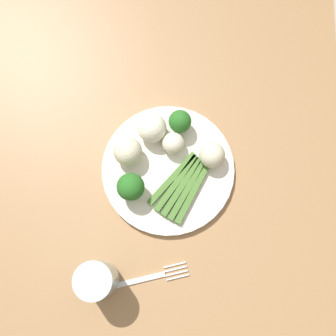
# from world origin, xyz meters

# --- Properties ---
(ground_plane) EXTENTS (6.00, 6.00, 0.02)m
(ground_plane) POSITION_xyz_m (0.00, 0.00, -0.01)
(ground_plane) COLOR #B7A88E
(dining_table) EXTENTS (1.13, 0.81, 0.76)m
(dining_table) POSITION_xyz_m (0.00, 0.00, 0.63)
(dining_table) COLOR #9E754C
(dining_table) RESTS_ON ground_plane
(plate) EXTENTS (0.27, 0.27, 0.01)m
(plate) POSITION_xyz_m (-0.08, 0.04, 0.76)
(plate) COLOR silver
(plate) RESTS_ON dining_table
(asparagus_bundle) EXTENTS (0.15, 0.12, 0.01)m
(asparagus_bundle) POSITION_xyz_m (-0.04, 0.07, 0.78)
(asparagus_bundle) COLOR #47752D
(asparagus_bundle) RESTS_ON plate
(broccoli_front_left) EXTENTS (0.05, 0.05, 0.06)m
(broccoli_front_left) POSITION_xyz_m (-0.17, 0.06, 0.80)
(broccoli_front_left) COLOR #568E33
(broccoli_front_left) RESTS_ON plate
(broccoli_right) EXTENTS (0.05, 0.05, 0.07)m
(broccoli_right) POSITION_xyz_m (-0.03, -0.03, 0.81)
(broccoli_right) COLOR #568E33
(broccoli_right) RESTS_ON plate
(cauliflower_edge) EXTENTS (0.06, 0.06, 0.06)m
(cauliflower_edge) POSITION_xyz_m (-0.10, -0.04, 0.80)
(cauliflower_edge) COLOR beige
(cauliflower_edge) RESTS_ON plate
(cauliflower_outer_edge) EXTENTS (0.04, 0.04, 0.04)m
(cauliflower_outer_edge) POSITION_xyz_m (-0.13, 0.05, 0.79)
(cauliflower_outer_edge) COLOR silver
(cauliflower_outer_edge) RESTS_ON plate
(cauliflower_back) EXTENTS (0.06, 0.06, 0.06)m
(cauliflower_back) POSITION_xyz_m (-0.15, 0.01, 0.80)
(cauliflower_back) COLOR white
(cauliflower_back) RESTS_ON plate
(cauliflower_near_fork) EXTENTS (0.05, 0.05, 0.05)m
(cauliflower_near_fork) POSITION_xyz_m (-0.10, 0.13, 0.80)
(cauliflower_near_fork) COLOR beige
(cauliflower_near_fork) RESTS_ON plate
(fork) EXTENTS (0.06, 0.16, 0.00)m
(fork) POSITION_xyz_m (0.14, 0.01, 0.76)
(fork) COLOR silver
(fork) RESTS_ON dining_table
(water_glass) EXTENTS (0.07, 0.07, 0.10)m
(water_glass) POSITION_xyz_m (0.14, -0.08, 0.81)
(water_glass) COLOR silver
(water_glass) RESTS_ON dining_table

